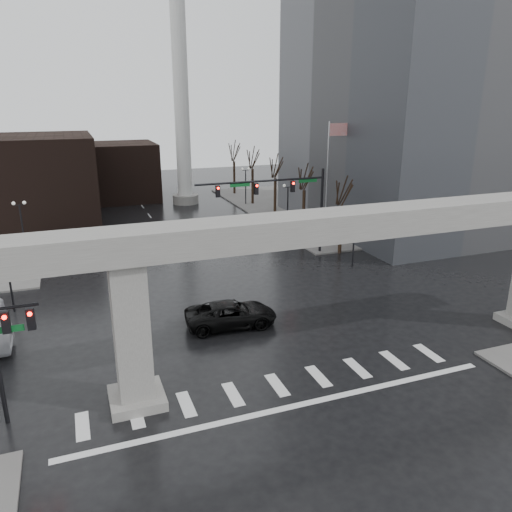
{
  "coord_description": "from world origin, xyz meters",
  "views": [
    {
      "loc": [
        -8.97,
        -21.73,
        14.28
      ],
      "look_at": [
        1.75,
        6.77,
        4.5
      ],
      "focal_mm": 35.0,
      "sensor_mm": 36.0,
      "label": 1
    }
  ],
  "objects": [
    {
      "name": "elevated_guideway",
      "position": [
        1.26,
        0.0,
        6.88
      ],
      "size": [
        48.0,
        2.6,
        8.7
      ],
      "color": "gray",
      "rests_on": "ground"
    },
    {
      "name": "building_far_mid",
      "position": [
        -2.0,
        52.0,
        4.0
      ],
      "size": [
        10.0,
        10.0,
        8.0
      ],
      "primitive_type": "cube",
      "color": "black",
      "rests_on": "ground"
    },
    {
      "name": "lamp_left_1",
      "position": [
        -13.5,
        28.0,
        3.47
      ],
      "size": [
        1.22,
        0.32,
        5.11
      ],
      "color": "black",
      "rests_on": "ground"
    },
    {
      "name": "tree_right_3",
      "position": [
        14.53,
        42.02,
        2.98
      ],
      "size": [
        1.11,
        1.66,
        8.02
      ],
      "color": "black",
      "rests_on": "ground"
    },
    {
      "name": "flagpole_assembly",
      "position": [
        15.29,
        22.0,
        7.53
      ],
      "size": [
        2.06,
        0.12,
        12.0
      ],
      "color": "silver",
      "rests_on": "ground"
    },
    {
      "name": "office_tower",
      "position": [
        28.0,
        26.0,
        21.0
      ],
      "size": [
        22.0,
        26.0,
        42.0
      ],
      "primitive_type": "cube",
      "color": "slate",
      "rests_on": "ground"
    },
    {
      "name": "pickup_truck",
      "position": [
        -0.07,
        6.52,
        0.82
      ],
      "size": [
        6.13,
        3.23,
        1.64
      ],
      "primitive_type": "imported",
      "rotation": [
        0.0,
        0.0,
        1.48
      ],
      "color": "black",
      "rests_on": "ground"
    },
    {
      "name": "sidewalk_ne",
      "position": [
        26.0,
        36.0,
        0.07
      ],
      "size": [
        28.0,
        36.0,
        0.15
      ],
      "primitive_type": "cube",
      "color": "#615E5D",
      "rests_on": "ground"
    },
    {
      "name": "lamp_right_2",
      "position": [
        13.5,
        42.0,
        3.47
      ],
      "size": [
        1.22,
        0.32,
        5.11
      ],
      "color": "black",
      "rests_on": "ground"
    },
    {
      "name": "tree_right_2",
      "position": [
        14.53,
        34.02,
        2.91
      ],
      "size": [
        1.1,
        1.63,
        7.85
      ],
      "color": "black",
      "rests_on": "ground"
    },
    {
      "name": "lamp_left_0",
      "position": [
        -13.5,
        14.0,
        3.47
      ],
      "size": [
        1.22,
        0.32,
        5.11
      ],
      "color": "black",
      "rests_on": "ground"
    },
    {
      "name": "tree_right_4",
      "position": [
        14.53,
        50.02,
        3.04
      ],
      "size": [
        1.12,
        1.69,
        8.19
      ],
      "color": "black",
      "rests_on": "ground"
    },
    {
      "name": "building_far_left",
      "position": [
        -14.0,
        42.0,
        5.0
      ],
      "size": [
        16.0,
        14.0,
        10.0
      ],
      "primitive_type": "cube",
      "color": "black",
      "rests_on": "ground"
    },
    {
      "name": "ground",
      "position": [
        0.0,
        0.0,
        0.0
      ],
      "size": [
        160.0,
        160.0,
        0.0
      ],
      "primitive_type": "plane",
      "color": "black",
      "rests_on": "ground"
    },
    {
      "name": "signal_mast_arm",
      "position": [
        8.99,
        18.8,
        5.83
      ],
      "size": [
        12.12,
        0.43,
        8.0
      ],
      "color": "black",
      "rests_on": "ground"
    },
    {
      "name": "tree_right_1",
      "position": [
        14.53,
        26.02,
        2.85
      ],
      "size": [
        1.09,
        1.61,
        7.67
      ],
      "color": "black",
      "rests_on": "ground"
    },
    {
      "name": "lamp_right_1",
      "position": [
        13.5,
        28.0,
        3.47
      ],
      "size": [
        1.22,
        0.32,
        5.11
      ],
      "color": "black",
      "rests_on": "ground"
    },
    {
      "name": "tree_right_0",
      "position": [
        14.53,
        18.02,
        2.79
      ],
      "size": [
        1.09,
        1.58,
        7.5
      ],
      "color": "black",
      "rests_on": "ground"
    },
    {
      "name": "signal_left_pole",
      "position": [
        -12.25,
        0.5,
        4.07
      ],
      "size": [
        2.3,
        0.3,
        6.0
      ],
      "color": "black",
      "rests_on": "ground"
    },
    {
      "name": "lamp_right_0",
      "position": [
        13.5,
        14.0,
        3.47
      ],
      "size": [
        1.22,
        0.32,
        5.11
      ],
      "color": "black",
      "rests_on": "ground"
    },
    {
      "name": "lamp_left_2",
      "position": [
        -13.5,
        42.0,
        3.47
      ],
      "size": [
        1.22,
        0.32,
        5.11
      ],
      "color": "black",
      "rests_on": "ground"
    },
    {
      "name": "smokestack",
      "position": [
        6.0,
        46.0,
        13.35
      ],
      "size": [
        3.6,
        3.6,
        30.0
      ],
      "color": "silver",
      "rests_on": "ground"
    }
  ]
}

